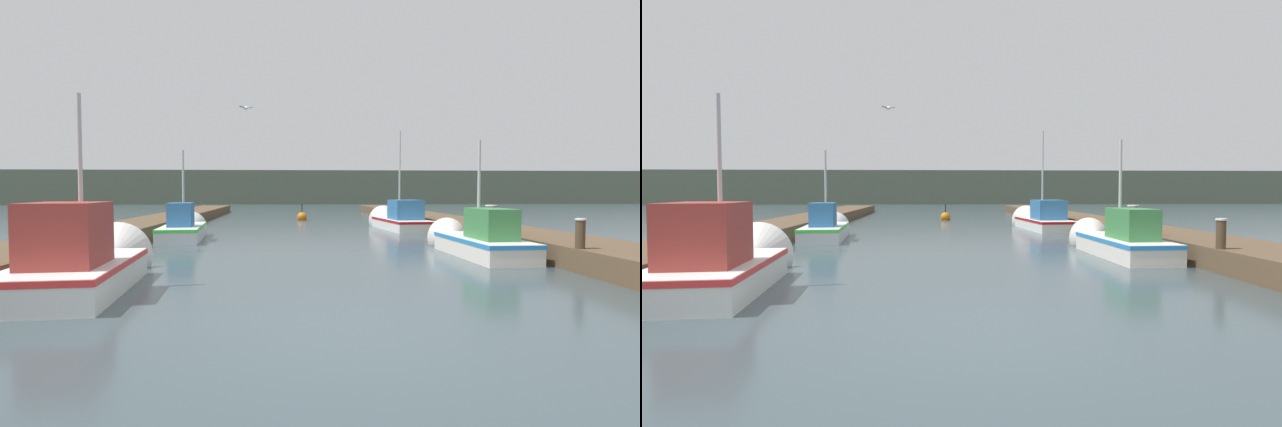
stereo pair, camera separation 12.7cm
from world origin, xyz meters
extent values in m
plane|color=#38474C|center=(0.00, 0.00, 0.00)|extent=(200.00, 200.00, 0.00)
cube|color=brown|center=(-6.62, 16.00, 0.26)|extent=(2.28, 40.00, 0.52)
cube|color=brown|center=(6.62, 16.00, 0.26)|extent=(2.28, 40.00, 0.52)
cube|color=#4C5647|center=(0.00, 64.97, 2.16)|extent=(120.00, 16.00, 4.31)
cube|color=silver|center=(-4.35, 2.98, 0.27)|extent=(1.96, 3.93, 0.55)
cube|color=red|center=(-4.35, 2.98, 0.49)|extent=(1.99, 3.97, 0.10)
cone|color=silver|center=(-4.56, 5.37, 0.27)|extent=(1.63, 1.11, 1.55)
cube|color=#99332D|center=(-4.31, 2.51, 1.07)|extent=(1.24, 1.59, 1.04)
cylinder|color=#B2B2B7|center=(-4.38, 3.27, 2.03)|extent=(0.08, 0.08, 2.95)
cube|color=silver|center=(4.53, 7.12, 0.26)|extent=(1.45, 3.98, 0.52)
cube|color=#257ED0|center=(4.53, 7.12, 0.46)|extent=(1.48, 4.01, 0.10)
cone|color=silver|center=(4.46, 9.51, 0.26)|extent=(1.30, 0.88, 1.28)
cube|color=#387A42|center=(4.54, 6.63, 0.92)|extent=(0.87, 1.61, 0.79)
cylinder|color=#B2B2B7|center=(4.52, 7.42, 1.84)|extent=(0.08, 0.08, 2.63)
cube|color=silver|center=(-4.47, 12.29, 0.26)|extent=(1.71, 4.21, 0.52)
cube|color=#40D83C|center=(-4.47, 12.29, 0.46)|extent=(1.74, 4.24, 0.10)
cone|color=silver|center=(-4.69, 14.71, 0.26)|extent=(1.35, 0.87, 1.29)
cube|color=#2D6699|center=(-4.43, 11.77, 0.93)|extent=(0.92, 1.27, 0.82)
cylinder|color=#B2B2B7|center=(-4.50, 12.59, 1.88)|extent=(0.08, 0.08, 2.72)
cube|color=silver|center=(4.45, 16.37, 0.25)|extent=(1.97, 4.60, 0.49)
cube|color=#AE1212|center=(4.45, 16.37, 0.43)|extent=(2.00, 4.63, 0.10)
cone|color=silver|center=(4.23, 19.01, 0.25)|extent=(1.58, 0.94, 1.52)
cube|color=#2D6699|center=(4.50, 15.81, 0.92)|extent=(1.35, 1.63, 0.86)
cylinder|color=#B2B2B7|center=(4.42, 16.70, 2.49)|extent=(0.08, 0.08, 3.99)
cylinder|color=#473523|center=(-5.36, 14.76, 0.52)|extent=(0.23, 0.23, 1.04)
cylinder|color=silver|center=(-5.36, 14.76, 1.06)|extent=(0.27, 0.27, 0.04)
cylinder|color=#473523|center=(5.57, 9.10, 0.64)|extent=(0.30, 0.30, 1.29)
cylinder|color=silver|center=(5.57, 9.10, 1.31)|extent=(0.35, 0.35, 0.04)
cylinder|color=#473523|center=(5.61, 4.44, 0.57)|extent=(0.20, 0.20, 1.14)
cylinder|color=silver|center=(5.61, 4.44, 1.16)|extent=(0.23, 0.23, 0.04)
sphere|color=#BF6513|center=(0.15, 23.98, 0.17)|extent=(0.60, 0.60, 0.60)
cylinder|color=black|center=(0.15, 23.98, 0.72)|extent=(0.06, 0.06, 0.50)
ellipsoid|color=white|center=(-2.26, 13.23, 4.89)|extent=(0.27, 0.31, 0.12)
cube|color=gray|center=(-2.37, 13.16, 4.91)|extent=(0.29, 0.25, 0.07)
cube|color=gray|center=(-2.14, 13.31, 4.91)|extent=(0.29, 0.25, 0.07)
camera|label=1|loc=(-0.68, -5.89, 1.78)|focal=28.00mm
camera|label=2|loc=(-0.56, -5.89, 1.78)|focal=28.00mm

